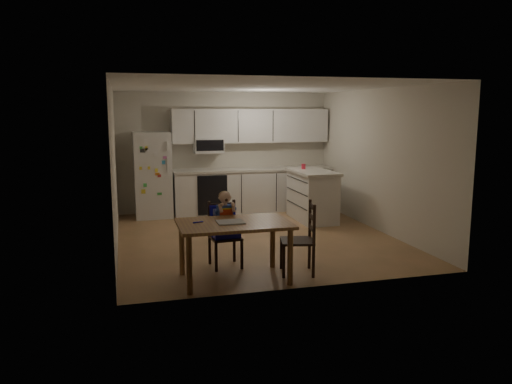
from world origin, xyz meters
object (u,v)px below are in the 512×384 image
object	(u,v)px
chair_booster	(224,221)
chair_side	(304,233)
dining_table	(234,230)
refrigerator	(153,175)
kitchen_island	(312,195)
red_cup	(303,166)

from	to	relation	value
chair_booster	chair_side	size ratio (longest dim) A/B	1.10
dining_table	chair_booster	xyz separation A→B (m)	(-0.00, 0.60, -0.01)
refrigerator	kitchen_island	world-z (taller)	refrigerator
chair_booster	red_cup	bearing A→B (deg)	47.45
dining_table	kitchen_island	bearing A→B (deg)	53.62
kitchen_island	red_cup	distance (m)	0.61
kitchen_island	dining_table	distance (m)	3.76
kitchen_island	chair_side	size ratio (longest dim) A/B	1.39
refrigerator	chair_side	size ratio (longest dim) A/B	1.79
refrigerator	red_cup	size ratio (longest dim) A/B	16.63
chair_side	dining_table	bearing A→B (deg)	-75.74
kitchen_island	dining_table	xyz separation A→B (m)	(-2.23, -3.03, 0.15)
red_cup	kitchen_island	bearing A→B (deg)	-73.96
kitchen_island	red_cup	size ratio (longest dim) A/B	12.92
refrigerator	red_cup	world-z (taller)	refrigerator
kitchen_island	dining_table	size ratio (longest dim) A/B	0.95
kitchen_island	red_cup	xyz separation A→B (m)	(-0.08, 0.28, 0.53)
refrigerator	chair_booster	bearing A→B (deg)	-78.31
refrigerator	chair_side	world-z (taller)	refrigerator
dining_table	chair_side	world-z (taller)	chair_side
refrigerator	red_cup	xyz separation A→B (m)	(2.89, -0.84, 0.18)
refrigerator	dining_table	distance (m)	4.22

